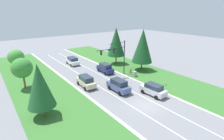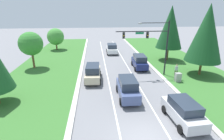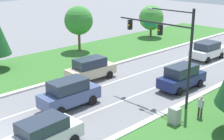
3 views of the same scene
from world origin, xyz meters
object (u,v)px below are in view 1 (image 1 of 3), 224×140
(slate_blue_suv, at_px, (118,85))
(conifer_near_right_tree, at_px, (143,46))
(conifer_far_right_tree, at_px, (116,42))
(traffic_signal_mast, at_px, (117,54))
(white_suv, at_px, (73,61))
(oak_near_left_tree, at_px, (22,68))
(pedestrian, at_px, (131,69))
(navy_suv, at_px, (105,68))
(champagne_suv, at_px, (86,81))
(conifer_mid_left_tree, at_px, (40,86))
(oak_far_left_tree, at_px, (16,57))
(fire_hydrant, at_px, (166,84))
(silver_suv, at_px, (153,89))
(utility_cabinet, at_px, (135,74))

(slate_blue_suv, height_order, conifer_near_right_tree, conifer_near_right_tree)
(conifer_far_right_tree, bearing_deg, traffic_signal_mast, -126.85)
(white_suv, relative_size, oak_near_left_tree, 0.83)
(white_suv, relative_size, pedestrian, 2.83)
(navy_suv, height_order, champagne_suv, champagne_suv)
(traffic_signal_mast, distance_m, conifer_mid_left_tree, 18.44)
(champagne_suv, relative_size, white_suv, 1.05)
(pedestrian, height_order, conifer_mid_left_tree, conifer_mid_left_tree)
(white_suv, height_order, conifer_near_right_tree, conifer_near_right_tree)
(white_suv, bearing_deg, conifer_near_right_tree, -49.34)
(conifer_mid_left_tree, bearing_deg, conifer_far_right_tree, 30.56)
(traffic_signal_mast, bearing_deg, oak_far_left_tree, 132.07)
(conifer_near_right_tree, bearing_deg, slate_blue_suv, -153.86)
(navy_suv, distance_m, fire_hydrant, 13.95)
(silver_suv, bearing_deg, fire_hydrant, 9.47)
(fire_hydrant, bearing_deg, slate_blue_suv, 158.20)
(traffic_signal_mast, distance_m, conifer_near_right_tree, 7.15)
(conifer_far_right_tree, bearing_deg, champagne_suv, -148.73)
(utility_cabinet, relative_size, conifer_mid_left_tree, 0.16)
(navy_suv, bearing_deg, conifer_mid_left_tree, -147.39)
(silver_suv, height_order, conifer_mid_left_tree, conifer_mid_left_tree)
(traffic_signal_mast, xyz_separation_m, pedestrian, (3.54, -0.55, -4.09))
(pedestrian, bearing_deg, navy_suv, -27.21)
(slate_blue_suv, relative_size, white_suv, 1.01)
(pedestrian, bearing_deg, conifer_near_right_tree, -163.21)
(fire_hydrant, relative_size, conifer_near_right_tree, 0.07)
(conifer_near_right_tree, bearing_deg, conifer_mid_left_tree, -166.83)
(conifer_far_right_tree, bearing_deg, white_suv, 146.54)
(oak_far_left_tree, bearing_deg, champagne_suv, -66.39)
(fire_hydrant, height_order, conifer_mid_left_tree, conifer_mid_left_tree)
(slate_blue_suv, bearing_deg, champagne_suv, 125.56)
(oak_near_left_tree, xyz_separation_m, conifer_far_right_tree, (22.85, 2.23, 2.02))
(silver_suv, xyz_separation_m, pedestrian, (4.15, 10.17, -0.08))
(champagne_suv, xyz_separation_m, utility_cabinet, (10.87, -1.71, -0.48))
(traffic_signal_mast, relative_size, utility_cabinet, 6.22)
(slate_blue_suv, height_order, champagne_suv, slate_blue_suv)
(oak_far_left_tree, bearing_deg, conifer_near_right_tree, -38.44)
(oak_far_left_tree, bearing_deg, navy_suv, -43.30)
(navy_suv, distance_m, utility_cabinet, 7.00)
(white_suv, xyz_separation_m, silver_suv, (3.47, -24.30, -0.02))
(silver_suv, bearing_deg, traffic_signal_mast, 83.44)
(oak_near_left_tree, bearing_deg, oak_far_left_tree, 85.64)
(navy_suv, distance_m, oak_far_left_tree, 21.63)
(navy_suv, bearing_deg, oak_near_left_tree, 177.02)
(silver_suv, bearing_deg, conifer_near_right_tree, 49.79)
(pedestrian, bearing_deg, utility_cabinet, 86.58)
(champagne_suv, height_order, utility_cabinet, champagne_suv)
(traffic_signal_mast, distance_m, utility_cabinet, 5.87)
(conifer_mid_left_tree, bearing_deg, conifer_near_right_tree, 13.17)
(champagne_suv, bearing_deg, navy_suv, 33.14)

